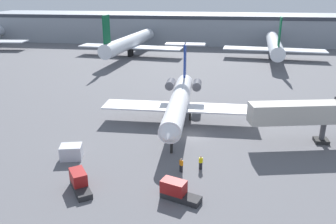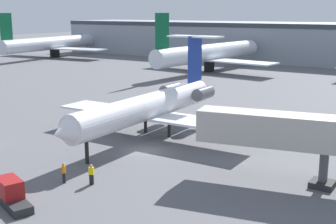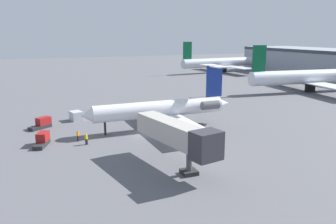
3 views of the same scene
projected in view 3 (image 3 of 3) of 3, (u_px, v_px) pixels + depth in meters
The scene contains 10 objects.
ground_plane at pixel (144, 135), 56.18m from camera, with size 400.00×400.00×0.10m, color #5B5B60.
regional_jet at pixel (164, 108), 58.96m from camera, with size 23.56×27.37×10.69m.
jet_bridge at pixel (180, 135), 40.91m from camera, with size 14.62×5.82×5.97m.
ground_crew_marshaller at pixel (86, 139), 50.87m from camera, with size 0.48×0.42×1.69m.
ground_crew_loader at pixel (78, 136), 52.48m from camera, with size 0.46×0.47×1.69m.
baggage_tug_lead at pixel (42, 140), 50.50m from camera, with size 4.24×2.66×1.90m.
baggage_tug_trailing at pixel (42, 124), 59.77m from camera, with size 3.46×4.07×1.90m.
cargo_container_uld at pixel (76, 116), 65.24m from camera, with size 2.92×2.50×1.75m.
parked_airliner_west_end at pixel (223, 62), 147.97m from camera, with size 34.88×41.17×13.20m.
parked_airliner_west_mid at pixel (310, 77), 96.86m from camera, with size 32.43×38.28×13.33m.
Camera 3 is at (51.58, -16.27, 16.13)m, focal length 36.42 mm.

